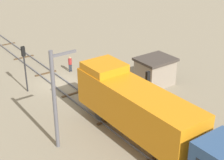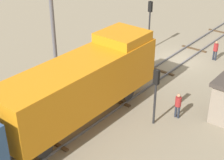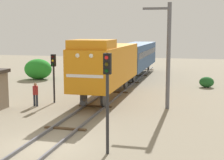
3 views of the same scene
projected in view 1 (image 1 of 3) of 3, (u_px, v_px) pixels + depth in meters
The scene contains 9 objects.
ground_plane at pixel (59, 83), 33.95m from camera, with size 103.74×103.74×0.00m, color gray.
railway_track at pixel (59, 83), 33.92m from camera, with size 2.40×69.16×0.16m.
locomotive at pixel (134, 105), 24.25m from camera, with size 2.90×11.60×4.60m.
traffic_signal_near at pixel (24, 61), 31.07m from camera, with size 0.32×0.34×4.45m.
traffic_signal_mid at pixel (147, 84), 27.94m from camera, with size 0.32×0.34×3.63m.
worker_near_track at pixel (70, 63), 36.16m from camera, with size 0.38×0.38×1.70m.
worker_by_signal at pixel (143, 92), 30.08m from camera, with size 0.38×0.38×1.70m.
catenary_mast at pixel (55, 98), 22.87m from camera, with size 1.94×0.28×7.24m.
relay_hut at pixel (155, 71), 33.16m from camera, with size 3.50×2.90×2.74m.
Camera 1 is at (13.78, 27.89, 14.58)m, focal length 55.00 mm.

